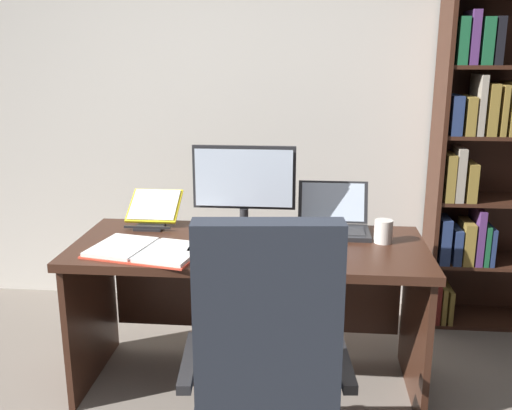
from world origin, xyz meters
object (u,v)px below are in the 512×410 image
desk (251,277)px  reading_stand_with_book (154,209)px  computer_mouse (303,250)px  notepad (208,237)px  office_chair (266,386)px  coffee_mug (383,231)px  bookshelf (499,163)px  keyboard (236,249)px  pen (212,235)px  monitor (244,187)px  laptop (333,222)px  open_binder (146,250)px

desk → reading_stand_with_book: 0.63m
computer_mouse → notepad: (-0.46, 0.19, -0.02)m
office_chair → coffee_mug: size_ratio=10.06×
desk → bookshelf: bookshelf is taller
reading_stand_with_book → bookshelf: bearing=16.1°
keyboard → reading_stand_with_book: 0.63m
notepad → pen: 0.02m
office_chair → computer_mouse: size_ratio=10.61×
monitor → laptop: size_ratio=1.45×
monitor → laptop: 0.48m
monitor → desk: bearing=-71.6°
bookshelf → computer_mouse: bookshelf is taller
computer_mouse → notepad: bearing=157.6°
bookshelf → reading_stand_with_book: 1.98m
office_chair → monitor: bearing=95.5°
reading_stand_with_book → open_binder: reading_stand_with_book is taller
office_chair → notepad: size_ratio=5.26×
keyboard → open_binder: same height
bookshelf → open_binder: bearing=-151.2°
bookshelf → office_chair: bearing=-127.8°
office_chair → open_binder: 0.88m
open_binder → notepad: (0.24, 0.24, -0.01)m
laptop → coffee_mug: 0.27m
laptop → open_binder: size_ratio=0.65×
laptop → open_binder: 0.93m
bookshelf → coffee_mug: bookshelf is taller
keyboard → coffee_mug: (0.67, 0.19, 0.04)m
monitor → notepad: monitor is taller
notepad → desk: bearing=0.8°
computer_mouse → reading_stand_with_book: bearing=153.0°
coffee_mug → office_chair: bearing=-120.5°
pen → desk: bearing=0.9°
computer_mouse → open_binder: 0.70m
notepad → coffee_mug: coffee_mug is taller
desk → laptop: bearing=20.7°
office_chair → pen: 0.93m
keyboard → open_binder: bearing=-172.9°
bookshelf → pen: size_ratio=13.66×
bookshelf → pen: (-1.55, -0.76, -0.24)m
office_chair → open_binder: size_ratio=2.02×
desk → bookshelf: 1.62m
bookshelf → reading_stand_with_book: (-1.89, -0.55, -0.18)m
pen → keyboard: bearing=-53.8°
desk → open_binder: bearing=-151.7°
open_binder → office_chair: bearing=-33.2°
bookshelf → reading_stand_with_book: size_ratio=6.93×
desk → bookshelf: (1.36, 0.75, 0.45)m
keyboard → notepad: bearing=129.9°
reading_stand_with_book → coffee_mug: bearing=-10.1°
bookshelf → pen: bookshelf is taller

